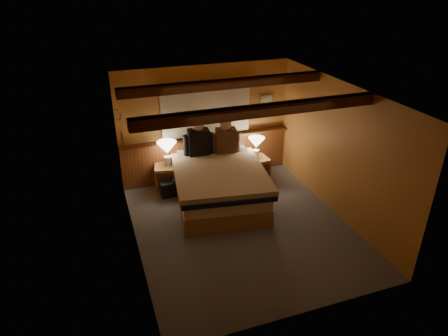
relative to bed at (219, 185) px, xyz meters
name	(u,v)px	position (x,y,z in m)	size (l,w,h in m)	color
floor	(242,226)	(0.10, -0.92, -0.38)	(4.20, 4.20, 0.00)	#575B68
ceiling	(245,93)	(0.10, -0.92, 2.02)	(4.20, 4.20, 0.00)	#D99351
wall_back	(205,123)	(0.10, 1.18, 0.82)	(3.60, 3.60, 0.00)	#B1863F
wall_left	(131,183)	(-1.70, -0.92, 0.82)	(4.20, 4.20, 0.00)	#B1863F
wall_right	(338,150)	(1.90, -0.92, 0.82)	(4.20, 4.20, 0.00)	#B1863F
wall_front	(309,239)	(0.10, -3.02, 0.82)	(3.60, 3.60, 0.00)	#B1863F
wainscot	(207,156)	(0.10, 1.11, 0.11)	(3.60, 0.23, 0.94)	brown
curtain_window	(206,109)	(0.10, 1.11, 1.14)	(2.18, 0.09, 1.11)	#4C2513
ceiling_beams	(241,96)	(0.10, -0.77, 1.93)	(3.60, 1.65, 0.16)	#4C2513
coat_rail	(121,119)	(-1.62, 0.66, 1.29)	(0.05, 0.55, 0.24)	silver
framed_print	(266,101)	(1.45, 1.16, 1.17)	(0.30, 0.04, 0.25)	#A18450
bed	(219,185)	(0.00, 0.00, 0.00)	(1.92, 2.34, 0.73)	#A87747
nightstand_left	(167,177)	(-0.83, 0.84, -0.12)	(0.55, 0.52, 0.52)	#A87747
nightstand_right	(256,169)	(1.02, 0.58, -0.12)	(0.50, 0.45, 0.52)	#A87747
lamp_left	(167,149)	(-0.79, 0.86, 0.50)	(0.39, 0.39, 0.50)	white
lamp_right	(256,144)	(1.02, 0.62, 0.45)	(0.34, 0.34, 0.44)	white
person_left	(198,140)	(-0.18, 0.75, 0.64)	(0.61, 0.27, 0.75)	black
person_right	(226,139)	(0.37, 0.67, 0.63)	(0.58, 0.30, 0.72)	#4D311E
duffel_bag	(173,187)	(-0.78, 0.61, -0.22)	(0.53, 0.34, 0.37)	black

